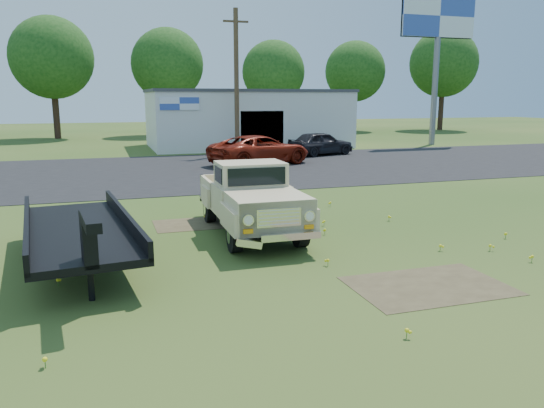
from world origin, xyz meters
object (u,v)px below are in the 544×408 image
Objects in this scene: billboard at (438,30)px; flatbed_trailer at (78,225)px; vintage_pickup_truck at (251,198)px; red_pickup at (260,150)px; dark_sedan at (321,143)px.

billboard is 1.75× the size of flatbed_trailer.
vintage_pickup_truck is 14.76m from red_pickup.
vintage_pickup_truck is 0.85× the size of flatbed_trailer.
red_pickup is at bearing -153.88° from billboard.
dark_sedan is (9.47, 17.52, -0.23)m from vintage_pickup_truck.
red_pickup is (-16.22, -7.95, -7.75)m from billboard.
billboard is at bearing -84.16° from red_pickup.
flatbed_trailer reaches higher than dark_sedan.
billboard is 2.07× the size of vintage_pickup_truck.
flatbed_trailer is at bearing 127.14° from dark_sedan.
dark_sedan is (5.01, 3.45, -0.05)m from red_pickup.
flatbed_trailer is 1.45× the size of dark_sedan.
vintage_pickup_truck reaches higher than red_pickup.
vintage_pickup_truck is at bearing 142.14° from red_pickup.
billboard is at bearing 47.70° from vintage_pickup_truck.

